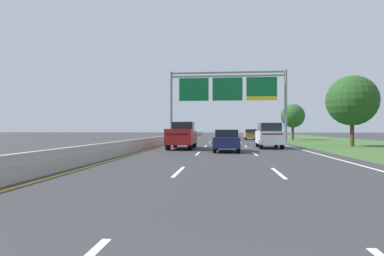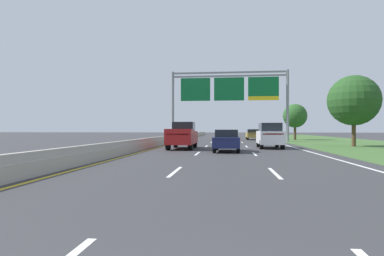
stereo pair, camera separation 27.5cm
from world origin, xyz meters
name	(u,v)px [view 1 (the left image)]	position (x,y,z in m)	size (l,w,h in m)	color
ground_plane	(225,143)	(0.00, 35.00, 0.00)	(220.00, 220.00, 0.00)	#333335
lane_striping	(225,143)	(0.00, 34.54, 0.00)	(11.96, 106.00, 0.01)	white
grass_verge_right	(354,144)	(13.95, 35.00, 0.01)	(14.00, 110.00, 0.02)	#3D602D
median_barrier_concrete	(168,140)	(-6.60, 35.00, 0.35)	(0.60, 110.00, 0.85)	#A8A399
overhead_sign_gantry	(227,92)	(0.30, 40.05, 6.43)	(15.06, 0.42, 9.12)	gray
pickup_truck_red	(182,136)	(-3.54, 24.50, 1.07)	(2.01, 5.40, 2.20)	maroon
car_white_right_lane_suv	(269,135)	(3.65, 26.12, 1.10)	(1.96, 4.72, 2.11)	silver
car_navy_centre_lane_sedan	(227,140)	(0.07, 21.65, 0.82)	(1.91, 4.44, 1.57)	#161E47
car_gold_right_lane_sedan	(251,134)	(3.87, 47.86, 0.82)	(1.85, 4.41, 1.57)	#A38438
roadside_tree_mid	(352,101)	(11.60, 29.32, 4.22)	(4.60, 4.60, 6.53)	#4C3823
roadside_tree_far	(293,116)	(9.99, 47.24, 3.54)	(3.49, 3.49, 5.30)	#4C3823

